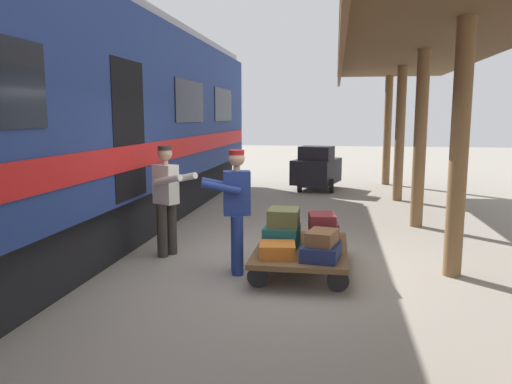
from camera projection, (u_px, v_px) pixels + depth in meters
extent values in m
plane|color=gray|center=(281.00, 267.00, 7.14)|extent=(60.00, 60.00, 0.00)
cylinder|color=brown|center=(387.00, 131.00, 15.60)|extent=(0.24, 0.24, 3.40)
cylinder|color=brown|center=(400.00, 134.00, 12.57)|extent=(0.24, 0.24, 3.40)
cylinder|color=brown|center=(420.00, 140.00, 9.55)|extent=(0.24, 0.24, 3.40)
cylinder|color=brown|center=(459.00, 151.00, 6.52)|extent=(0.24, 0.24, 3.40)
cube|color=brown|center=(468.00, 10.00, 6.25)|extent=(3.20, 19.40, 0.16)
cube|color=brown|center=(343.00, 32.00, 6.53)|extent=(0.08, 19.40, 0.30)
cube|color=navy|center=(33.00, 103.00, 7.37)|extent=(3.00, 17.54, 2.90)
cube|color=black|center=(41.00, 227.00, 7.65)|extent=(2.55, 16.66, 0.90)
cube|color=red|center=(131.00, 158.00, 7.25)|extent=(0.03, 17.19, 0.36)
cube|color=black|center=(223.00, 105.00, 13.11)|extent=(0.02, 1.93, 0.84)
cube|color=black|center=(190.00, 101.00, 10.11)|extent=(0.02, 1.93, 0.84)
cube|color=black|center=(126.00, 130.00, 7.20)|extent=(0.12, 1.10, 2.00)
cube|color=brown|center=(302.00, 249.00, 6.93)|extent=(1.25, 1.94, 0.07)
cylinder|color=black|center=(338.00, 281.00, 6.12)|extent=(0.27, 0.05, 0.27)
cylinder|color=black|center=(258.00, 277.00, 6.28)|extent=(0.27, 0.05, 0.27)
cylinder|color=black|center=(338.00, 248.00, 7.64)|extent=(0.27, 0.05, 0.27)
cylinder|color=black|center=(273.00, 246.00, 7.79)|extent=(0.27, 0.05, 0.27)
cube|color=maroon|center=(323.00, 230.00, 7.39)|extent=(0.47, 0.55, 0.25)
cube|color=navy|center=(321.00, 251.00, 6.35)|extent=(0.53, 0.68, 0.19)
cube|color=#4C515B|center=(322.00, 238.00, 6.86)|extent=(0.40, 0.64, 0.26)
cube|color=#CC6B23|center=(277.00, 250.00, 6.44)|extent=(0.51, 0.49, 0.18)
cube|color=gold|center=(286.00, 228.00, 7.47)|extent=(0.47, 0.67, 0.28)
cube|color=#1E666B|center=(282.00, 236.00, 6.95)|extent=(0.49, 0.55, 0.28)
cube|color=brown|center=(284.00, 218.00, 6.91)|extent=(0.42, 0.49, 0.25)
cube|color=brown|center=(322.00, 237.00, 6.32)|extent=(0.43, 0.53, 0.18)
cube|color=maroon|center=(322.00, 221.00, 6.83)|extent=(0.40, 0.50, 0.22)
cylinder|color=navy|center=(237.00, 242.00, 6.93)|extent=(0.16, 0.16, 0.82)
cylinder|color=navy|center=(238.00, 246.00, 6.73)|extent=(0.16, 0.16, 0.82)
cube|color=navy|center=(237.00, 193.00, 6.72)|extent=(0.40, 0.30, 0.60)
cylinder|color=tan|center=(237.00, 169.00, 6.67)|extent=(0.09, 0.09, 0.06)
sphere|color=tan|center=(237.00, 158.00, 6.65)|extent=(0.22, 0.22, 0.22)
cylinder|color=#A51919|center=(237.00, 152.00, 6.64)|extent=(0.21, 0.21, 0.06)
cylinder|color=navy|center=(220.00, 184.00, 6.84)|extent=(0.54, 0.23, 0.21)
cylinder|color=navy|center=(221.00, 188.00, 6.53)|extent=(0.54, 0.23, 0.21)
cylinder|color=#332D28|center=(162.00, 231.00, 7.61)|extent=(0.16, 0.16, 0.82)
cylinder|color=#332D28|center=(172.00, 228.00, 7.77)|extent=(0.16, 0.16, 0.82)
cube|color=silver|center=(166.00, 184.00, 7.58)|extent=(0.42, 0.36, 0.60)
cylinder|color=tan|center=(165.00, 163.00, 7.53)|extent=(0.09, 0.09, 0.06)
sphere|color=tan|center=(165.00, 154.00, 7.51)|extent=(0.22, 0.22, 0.22)
cylinder|color=#332D28|center=(165.00, 148.00, 7.50)|extent=(0.21, 0.21, 0.06)
cylinder|color=silver|center=(168.00, 180.00, 7.31)|extent=(0.52, 0.33, 0.21)
cylinder|color=silver|center=(183.00, 178.00, 7.56)|extent=(0.52, 0.33, 0.21)
cube|color=black|center=(317.00, 171.00, 14.65)|extent=(1.48, 1.92, 0.70)
cube|color=black|center=(316.00, 155.00, 14.23)|extent=(1.04, 0.90, 0.50)
cylinder|color=black|center=(331.00, 186.00, 14.05)|extent=(0.12, 0.40, 0.40)
cylinder|color=black|center=(300.00, 185.00, 14.19)|extent=(0.12, 0.40, 0.40)
cylinder|color=black|center=(332.00, 181.00, 15.22)|extent=(0.12, 0.40, 0.40)
cylinder|color=black|center=(302.00, 180.00, 15.36)|extent=(0.12, 0.40, 0.40)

